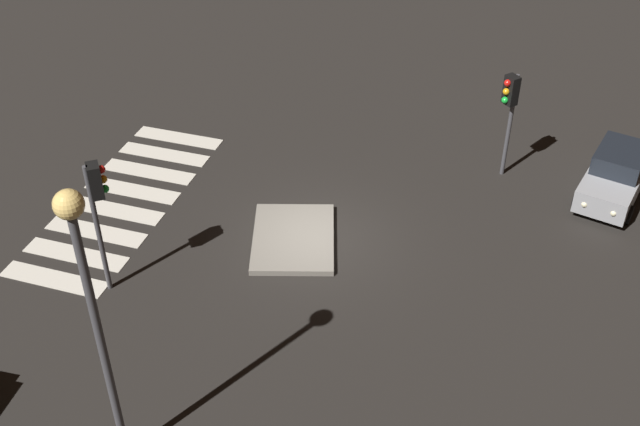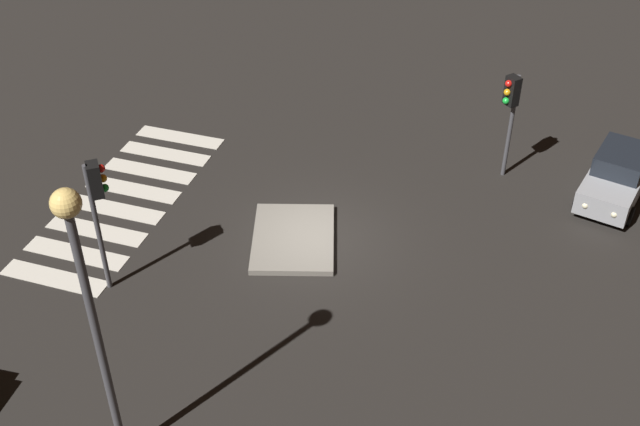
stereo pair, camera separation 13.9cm
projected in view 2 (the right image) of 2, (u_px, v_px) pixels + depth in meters
The scene contains 7 objects.
ground_plane at pixel (320, 239), 24.09m from camera, with size 80.00×80.00×0.00m, color black.
traffic_island at pixel (293, 238), 23.99m from camera, with size 3.80×3.27×0.18m.
car_silver at pixel (617, 176), 25.40m from camera, with size 4.00×2.41×1.65m.
traffic_light_east at pixel (97, 196), 20.59m from camera, with size 0.54×0.53×4.07m.
traffic_light_west at pixel (511, 102), 25.18m from camera, with size 0.53×0.54×3.69m.
street_lamp at pixel (86, 289), 14.95m from camera, with size 0.56×0.56×7.24m.
crosswalk_near at pixel (125, 199), 25.73m from camera, with size 8.75×3.20×0.02m.
Camera 2 is at (17.87, 5.84, 15.07)m, focal length 44.80 mm.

